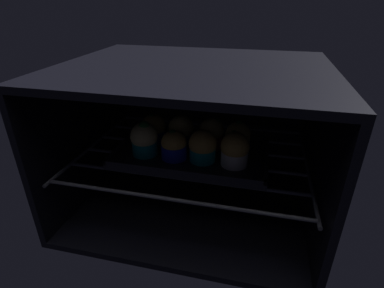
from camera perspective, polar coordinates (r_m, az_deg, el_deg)
oven_cavity at (r=76.71cm, az=1.04°, el=1.82°), size 59.00×47.00×37.00cm
oven_rack at (r=74.55cm, az=0.31°, el=-1.89°), size 54.80×42.00×0.80cm
baking_tray at (r=72.52cm, az=-0.00°, el=-1.78°), size 35.89×21.52×2.20cm
muffin_row0_col0 at (r=70.42cm, az=-9.10°, el=0.91°), size 6.39×6.39×8.46cm
muffin_row0_col1 at (r=68.34cm, az=-3.46°, el=-0.29°), size 5.96×5.96×6.99cm
muffin_row0_col2 at (r=67.03cm, az=2.03°, el=-0.50°), size 6.35×6.35×7.38cm
muffin_row0_col3 at (r=65.89cm, az=8.17°, el=-1.09°), size 6.33×6.33×7.70cm
muffin_row1_col0 at (r=76.66cm, az=-7.31°, el=2.90°), size 6.25×6.25×7.38cm
muffin_row1_col1 at (r=74.28cm, az=-2.10°, el=2.44°), size 6.25×6.25×7.64cm
muffin_row1_col2 at (r=73.49cm, az=3.75°, el=2.02°), size 6.06×6.06×7.31cm
muffin_row1_col3 at (r=72.29cm, az=8.71°, el=1.22°), size 6.08×6.08×7.57cm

